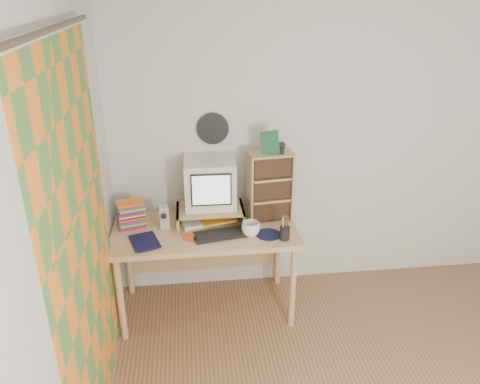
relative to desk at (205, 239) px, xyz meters
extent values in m
plane|color=silver|center=(1.03, 0.31, 0.63)|extent=(3.50, 0.00, 3.50)
plane|color=silver|center=(-0.72, -1.44, 0.63)|extent=(0.00, 3.50, 3.50)
plane|color=orange|center=(-0.68, -0.96, 0.53)|extent=(0.00, 2.20, 2.20)
cylinder|color=black|center=(0.10, 0.29, 0.81)|extent=(0.25, 0.02, 0.25)
cube|color=#D2BA71|center=(0.00, -0.06, 0.11)|extent=(1.40, 0.70, 0.04)
cube|color=#D2BA71|center=(0.00, 0.27, -0.24)|extent=(1.33, 0.02, 0.41)
cylinder|color=#D2BA71|center=(-0.64, -0.35, -0.26)|extent=(0.05, 0.05, 0.71)
cylinder|color=#D2BA71|center=(0.64, -0.35, -0.26)|extent=(0.05, 0.05, 0.71)
cylinder|color=#D2BA71|center=(-0.64, 0.23, -0.26)|extent=(0.05, 0.05, 0.71)
cylinder|color=#D2BA71|center=(0.64, 0.23, -0.26)|extent=(0.05, 0.05, 0.71)
cube|color=tan|center=(-0.20, 0.04, 0.19)|extent=(0.02, 0.30, 0.12)
cube|color=tan|center=(0.30, 0.04, 0.19)|extent=(0.02, 0.30, 0.12)
cube|color=tan|center=(0.05, 0.04, 0.24)|extent=(0.52, 0.30, 0.02)
cube|color=silver|center=(0.06, 0.09, 0.44)|extent=(0.39, 0.39, 0.37)
cube|color=#B6B7BB|center=(-0.30, -0.02, 0.23)|extent=(0.08, 0.08, 0.18)
cube|color=#B6B7BB|center=(0.39, 0.01, 0.22)|extent=(0.07, 0.07, 0.18)
cube|color=black|center=(0.14, -0.20, 0.15)|extent=(0.46, 0.22, 0.03)
cube|color=tan|center=(0.52, 0.05, 0.41)|extent=(0.35, 0.21, 0.55)
imported|color=white|center=(0.33, -0.22, 0.19)|extent=(0.16, 0.16, 0.11)
imported|color=#0F0F38|center=(-0.53, -0.27, 0.16)|extent=(0.26, 0.23, 0.04)
cylinder|color=#101B37|center=(0.47, -0.22, 0.14)|extent=(0.19, 0.19, 0.00)
cube|color=#C64115|center=(-0.12, -0.22, 0.15)|extent=(0.08, 0.06, 0.04)
cube|color=#175230|center=(0.51, 0.03, 0.77)|extent=(0.14, 0.05, 0.17)
camera|label=1|loc=(-0.10, -3.22, 1.85)|focal=35.00mm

